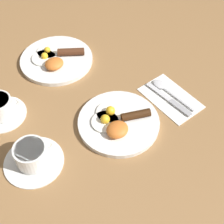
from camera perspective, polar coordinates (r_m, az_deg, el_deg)
The scene contains 8 objects.
ground_plane at distance 0.93m, azimuth 1.22°, elevation -2.18°, with size 3.00×3.00×0.00m, color olive.
breakfast_plate_near at distance 0.92m, azimuth 1.12°, elevation -1.84°, with size 0.24×0.24×0.04m.
breakfast_plate_far at distance 1.13m, azimuth -10.16°, elevation 9.49°, with size 0.25×0.25×0.04m.
teacup_near at distance 0.86m, azimuth -14.35°, elevation -7.88°, with size 0.16×0.16×0.07m.
teacup_far at distance 0.99m, azimuth -19.76°, elevation 0.59°, with size 0.15×0.15×0.07m.
napkin at distance 1.01m, azimuth 10.65°, elevation 2.57°, with size 0.12×0.19×0.01m, color white.
knife at distance 1.00m, azimuth 10.69°, elevation 2.07°, with size 0.02×0.18×0.01m.
spoon at distance 1.03m, azimuth 9.37°, elevation 4.50°, with size 0.03×0.17×0.01m.
Camera 1 is at (-0.39, -0.41, 0.74)m, focal length 50.00 mm.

